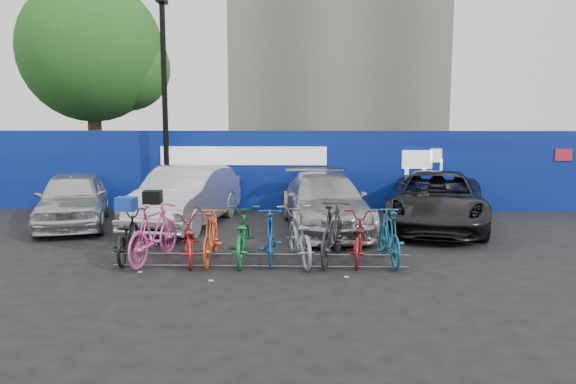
{
  "coord_description": "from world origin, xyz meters",
  "views": [
    {
      "loc": [
        0.83,
        -10.88,
        2.91
      ],
      "look_at": [
        0.46,
        2.0,
        1.1
      ],
      "focal_mm": 35.0,
      "sensor_mm": 36.0,
      "label": 1
    }
  ],
  "objects_px": {
    "tree": "(98,54)",
    "car_2": "(325,202)",
    "bike_2": "(188,240)",
    "bike_9": "(389,236)",
    "car_0": "(73,199)",
    "bike_4": "(242,236)",
    "lamppost": "(165,101)",
    "car_1": "(186,197)",
    "bike_5": "(270,236)",
    "bike_rack": "(260,260)",
    "bike_1": "(154,233)",
    "bike_7": "(333,232)",
    "bike_3": "(211,236)",
    "bike_8": "(358,238)",
    "bike_6": "(299,236)",
    "bike_0": "(127,235)",
    "car_3": "(437,200)"
  },
  "relations": [
    {
      "from": "bike_3",
      "to": "car_1",
      "type": "bearing_deg",
      "value": -70.5
    },
    {
      "from": "bike_1",
      "to": "bike_8",
      "type": "distance_m",
      "value": 4.02
    },
    {
      "from": "bike_rack",
      "to": "bike_3",
      "type": "xyz_separation_m",
      "value": [
        -0.98,
        0.44,
        0.36
      ]
    },
    {
      "from": "bike_6",
      "to": "bike_7",
      "type": "height_order",
      "value": "bike_7"
    },
    {
      "from": "bike_5",
      "to": "bike_8",
      "type": "bearing_deg",
      "value": 177.9
    },
    {
      "from": "bike_0",
      "to": "bike_5",
      "type": "height_order",
      "value": "bike_5"
    },
    {
      "from": "car_0",
      "to": "bike_7",
      "type": "bearing_deg",
      "value": -44.68
    },
    {
      "from": "bike_1",
      "to": "bike_3",
      "type": "xyz_separation_m",
      "value": [
        1.13,
        0.02,
        -0.06
      ]
    },
    {
      "from": "bike_9",
      "to": "bike_2",
      "type": "bearing_deg",
      "value": -3.51
    },
    {
      "from": "bike_0",
      "to": "bike_8",
      "type": "distance_m",
      "value": 4.61
    },
    {
      "from": "car_2",
      "to": "bike_7",
      "type": "height_order",
      "value": "car_2"
    },
    {
      "from": "bike_rack",
      "to": "bike_1",
      "type": "relative_size",
      "value": 2.87
    },
    {
      "from": "car_1",
      "to": "car_3",
      "type": "height_order",
      "value": "car_1"
    },
    {
      "from": "car_0",
      "to": "bike_4",
      "type": "xyz_separation_m",
      "value": [
        4.78,
        -3.41,
        -0.19
      ]
    },
    {
      "from": "lamppost",
      "to": "bike_8",
      "type": "height_order",
      "value": "lamppost"
    },
    {
      "from": "bike_4",
      "to": "bike_5",
      "type": "distance_m",
      "value": 0.57
    },
    {
      "from": "tree",
      "to": "bike_3",
      "type": "xyz_separation_m",
      "value": [
        5.79,
        -10.22,
        -4.54
      ]
    },
    {
      "from": "car_1",
      "to": "bike_5",
      "type": "bearing_deg",
      "value": -45.8
    },
    {
      "from": "tree",
      "to": "lamppost",
      "type": "distance_m",
      "value": 6.14
    },
    {
      "from": "bike_7",
      "to": "bike_9",
      "type": "relative_size",
      "value": 1.11
    },
    {
      "from": "car_0",
      "to": "car_3",
      "type": "distance_m",
      "value": 9.42
    },
    {
      "from": "lamppost",
      "to": "car_0",
      "type": "distance_m",
      "value": 3.82
    },
    {
      "from": "car_0",
      "to": "bike_9",
      "type": "bearing_deg",
      "value": -41.45
    },
    {
      "from": "tree",
      "to": "lamppost",
      "type": "relative_size",
      "value": 1.28
    },
    {
      "from": "tree",
      "to": "car_2",
      "type": "bearing_deg",
      "value": -40.51
    },
    {
      "from": "bike_0",
      "to": "bike_4",
      "type": "xyz_separation_m",
      "value": [
        2.3,
        -0.06,
        0.02
      ]
    },
    {
      "from": "car_3",
      "to": "bike_3",
      "type": "bearing_deg",
      "value": -132.11
    },
    {
      "from": "car_1",
      "to": "bike_2",
      "type": "xyz_separation_m",
      "value": [
        0.79,
        -3.56,
        -0.32
      ]
    },
    {
      "from": "tree",
      "to": "bike_4",
      "type": "xyz_separation_m",
      "value": [
        6.37,
        -10.1,
        -4.55
      ]
    },
    {
      "from": "bike_rack",
      "to": "bike_5",
      "type": "relative_size",
      "value": 3.27
    },
    {
      "from": "car_1",
      "to": "bike_7",
      "type": "xyz_separation_m",
      "value": [
        3.63,
        -3.51,
        -0.17
      ]
    },
    {
      "from": "bike_5",
      "to": "bike_7",
      "type": "height_order",
      "value": "bike_7"
    },
    {
      "from": "car_2",
      "to": "tree",
      "type": "bearing_deg",
      "value": 133.4
    },
    {
      "from": "car_0",
      "to": "car_2",
      "type": "height_order",
      "value": "car_0"
    },
    {
      "from": "bike_2",
      "to": "bike_4",
      "type": "relative_size",
      "value": 0.87
    },
    {
      "from": "car_2",
      "to": "bike_7",
      "type": "xyz_separation_m",
      "value": [
        0.04,
        -3.2,
        -0.1
      ]
    },
    {
      "from": "bike_3",
      "to": "bike_8",
      "type": "xyz_separation_m",
      "value": [
        2.89,
        0.15,
        -0.05
      ]
    },
    {
      "from": "bike_4",
      "to": "car_3",
      "type": "bearing_deg",
      "value": -145.0
    },
    {
      "from": "car_1",
      "to": "bike_2",
      "type": "height_order",
      "value": "car_1"
    },
    {
      "from": "car_2",
      "to": "bike_6",
      "type": "distance_m",
      "value": 3.28
    },
    {
      "from": "bike_5",
      "to": "bike_8",
      "type": "relative_size",
      "value": 0.94
    },
    {
      "from": "bike_6",
      "to": "bike_8",
      "type": "bearing_deg",
      "value": 172.2
    },
    {
      "from": "bike_3",
      "to": "bike_7",
      "type": "bearing_deg",
      "value": -178.06
    },
    {
      "from": "bike_8",
      "to": "car_2",
      "type": "bearing_deg",
      "value": -72.17
    },
    {
      "from": "car_0",
      "to": "car_2",
      "type": "distance_m",
      "value": 6.55
    },
    {
      "from": "car_2",
      "to": "bike_2",
      "type": "xyz_separation_m",
      "value": [
        -2.81,
        -3.25,
        -0.25
      ]
    },
    {
      "from": "bike_7",
      "to": "bike_2",
      "type": "bearing_deg",
      "value": 15.48
    },
    {
      "from": "bike_2",
      "to": "bike_9",
      "type": "bearing_deg",
      "value": 166.87
    },
    {
      "from": "lamppost",
      "to": "bike_0",
      "type": "height_order",
      "value": "lamppost"
    },
    {
      "from": "lamppost",
      "to": "bike_4",
      "type": "relative_size",
      "value": 3.12
    }
  ]
}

